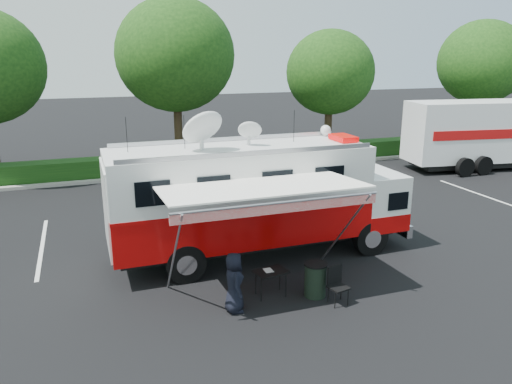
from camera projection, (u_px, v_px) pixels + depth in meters
ground_plane at (261, 255)px, 15.56m from camera, size 120.00×120.00×0.00m
back_border at (198, 73)px, 26.28m from camera, size 60.00×6.14×8.87m
stall_lines at (220, 226)px, 18.12m from camera, size 24.12×5.50×0.01m
command_truck at (259, 197)px, 15.03m from camera, size 9.16×2.52×4.40m
awning at (264, 191)px, 12.13m from camera, size 5.00×2.59×3.02m
person at (234, 311)px, 12.19m from camera, size 0.54×0.78×1.51m
folding_table at (271, 273)px, 12.78m from camera, size 0.92×0.72×0.70m
folding_chair at (336, 282)px, 12.48m from camera, size 0.54×0.56×0.95m
trash_bin at (315, 279)px, 12.83m from camera, size 0.61×0.61×0.90m
semi_trailer at (512, 132)px, 26.97m from camera, size 11.92×4.16×3.61m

